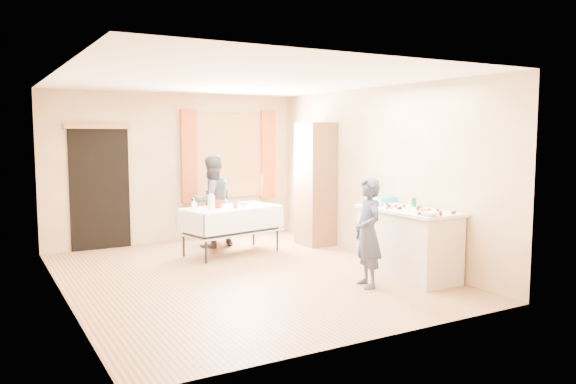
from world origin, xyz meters
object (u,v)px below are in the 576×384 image
chair (219,227)px  counter (408,243)px  party_table (231,226)px  cabinet (316,184)px  woman (212,201)px  girl (368,233)px

chair → counter: bearing=-57.2°
chair → party_table: bearing=-88.2°
cabinet → chair: bearing=146.3°
counter → party_table: (-1.46, 2.47, -0.01)m
cabinet → counter: cabinet is taller
cabinet → woman: size_ratio=1.35×
party_table → girl: bearing=-87.1°
chair → girl: girl is taller
cabinet → girl: (-0.87, -2.59, -0.36)m
woman → chair: bearing=-141.7°
woman → party_table: bearing=85.5°
chair → woman: 0.61m
counter → chair: bearing=111.0°
chair → woman: bearing=-119.6°
party_table → woman: size_ratio=1.07×
girl → cabinet: bearing=174.4°
girl → woman: bearing=-154.0°
counter → girl: 0.81m
cabinet → counter: bearing=-92.3°
party_table → woman: 0.74m
counter → party_table: bearing=120.6°
party_table → woman: woman is taller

